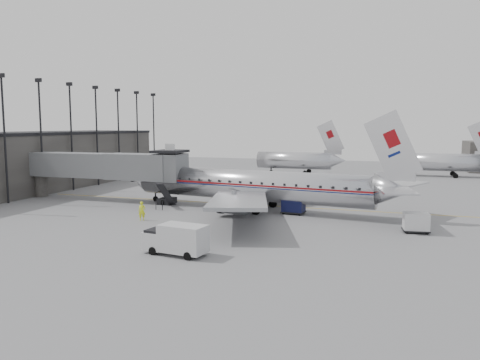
{
  "coord_description": "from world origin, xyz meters",
  "views": [
    {
      "loc": [
        16.13,
        -45.66,
        9.24
      ],
      "look_at": [
        -0.08,
        3.35,
        3.2
      ],
      "focal_mm": 35.0,
      "sensor_mm": 36.0,
      "label": 1
    }
  ],
  "objects_px": {
    "airliner": "(255,186)",
    "baggage_cart_white": "(416,222)",
    "service_van": "(176,239)",
    "ramp_worker": "(142,211)",
    "baggage_cart_navy": "(294,205)"
  },
  "relations": [
    {
      "from": "baggage_cart_navy",
      "to": "ramp_worker",
      "type": "relative_size",
      "value": 1.33
    },
    {
      "from": "airliner",
      "to": "baggage_cart_white",
      "type": "relative_size",
      "value": 14.37
    },
    {
      "from": "service_van",
      "to": "airliner",
      "type": "bearing_deg",
      "value": 97.12
    },
    {
      "from": "airliner",
      "to": "ramp_worker",
      "type": "relative_size",
      "value": 18.3
    },
    {
      "from": "airliner",
      "to": "ramp_worker",
      "type": "height_order",
      "value": "airliner"
    },
    {
      "from": "service_van",
      "to": "ramp_worker",
      "type": "relative_size",
      "value": 2.66
    },
    {
      "from": "baggage_cart_white",
      "to": "ramp_worker",
      "type": "height_order",
      "value": "ramp_worker"
    },
    {
      "from": "airliner",
      "to": "service_van",
      "type": "height_order",
      "value": "airliner"
    },
    {
      "from": "airliner",
      "to": "baggage_cart_white",
      "type": "xyz_separation_m",
      "value": [
        16.31,
        -6.03,
        -1.8
      ]
    },
    {
      "from": "service_van",
      "to": "ramp_worker",
      "type": "height_order",
      "value": "service_van"
    },
    {
      "from": "baggage_cart_white",
      "to": "service_van",
      "type": "bearing_deg",
      "value": -148.86
    },
    {
      "from": "airliner",
      "to": "baggage_cart_navy",
      "type": "bearing_deg",
      "value": -3.67
    },
    {
      "from": "baggage_cart_navy",
      "to": "ramp_worker",
      "type": "xyz_separation_m",
      "value": [
        -13.37,
        -8.0,
        -0.04
      ]
    },
    {
      "from": "baggage_cart_white",
      "to": "ramp_worker",
      "type": "xyz_separation_m",
      "value": [
        -25.22,
        -2.87,
        0.01
      ]
    },
    {
      "from": "airliner",
      "to": "baggage_cart_navy",
      "type": "xyz_separation_m",
      "value": [
        4.46,
        -0.91,
        -1.74
      ]
    }
  ]
}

